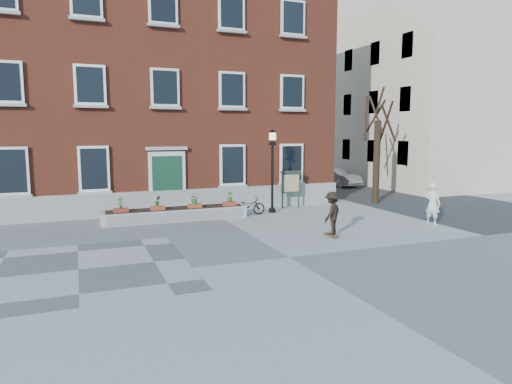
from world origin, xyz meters
name	(u,v)px	position (x,y,z in m)	size (l,w,h in m)	color
ground	(289,257)	(0.00, 0.00, 0.00)	(100.00, 100.00, 0.00)	#939396
checker_patch	(78,270)	(-6.00, 1.00, 0.01)	(6.00, 6.00, 0.01)	#525255
bicycle	(248,206)	(1.33, 7.13, 0.42)	(0.56, 1.62, 0.85)	black
parked_car	(337,177)	(11.28, 15.60, 0.65)	(1.37, 3.92, 1.29)	#BABDBF
bystander	(433,204)	(7.64, 2.30, 0.88)	(0.64, 0.42, 1.76)	silver
brick_building	(148,86)	(-2.00, 13.98, 6.30)	(18.40, 10.85, 12.60)	brown
planter_assembly	(176,213)	(-1.99, 7.18, 0.31)	(6.20, 1.12, 1.15)	#B7B7B2
bare_tree	(377,151)	(9.01, 8.01, 2.79)	(1.83, 1.83, 6.16)	#2F2215
side_street	(382,93)	(17.99, 19.78, 7.02)	(15.20, 36.00, 14.50)	#3A3A3C
lamp_post	(272,159)	(2.66, 7.37, 2.54)	(0.40, 0.40, 3.93)	black
notice_board	(291,183)	(4.08, 8.29, 1.26)	(1.10, 0.16, 1.87)	#1B3623
skateboarder	(332,213)	(2.68, 1.97, 0.86)	(1.17, 1.08, 1.65)	brown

